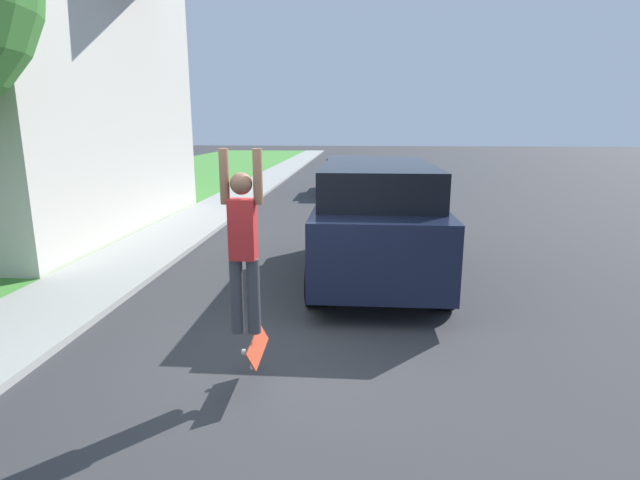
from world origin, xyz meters
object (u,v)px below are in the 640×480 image
Objects in this scene: car_down_street at (349,175)px; skateboard at (257,347)px; suv_parked at (377,217)px; skateboarder at (243,242)px.

skateboard is at bearing -92.38° from car_down_street.
suv_parked is 6.13× the size of skateboard.
skateboarder reaches higher than car_down_street.
car_down_street is at bearing 93.61° from suv_parked.
skateboard is (-0.63, -15.18, -0.28)m from car_down_street.
suv_parked is at bearing 70.04° from skateboarder.
skateboard is at bearing 34.59° from skateboarder.
car_down_street is (-0.71, 11.30, -0.39)m from suv_parked.
skateboard is (0.09, 0.06, -1.12)m from skateboarder.
skateboarder is (-0.72, -15.25, 0.84)m from car_down_street.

